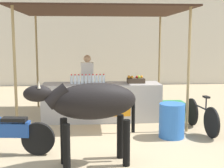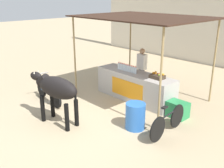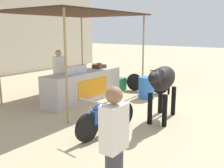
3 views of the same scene
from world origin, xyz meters
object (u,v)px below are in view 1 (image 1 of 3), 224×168
object	(u,v)px
vendor_behind_counter	(87,84)
cow	(91,104)
motorcycle_parked	(4,132)
water_barrel	(172,121)
fruit_crate	(136,80)
bicycle_leaning	(201,116)
cooler_box	(172,111)
stall_counter	(102,102)

from	to	relation	value
vendor_behind_counter	cow	world-z (taller)	vendor_behind_counter
vendor_behind_counter	motorcycle_parked	size ratio (longest dim) A/B	0.92
vendor_behind_counter	water_barrel	distance (m)	2.95
fruit_crate	bicycle_leaning	xyz separation A→B (m)	(1.32, -1.21, -0.69)
fruit_crate	water_barrel	xyz separation A→B (m)	(0.54, -1.61, -0.67)
cooler_box	cow	world-z (taller)	cow
fruit_crate	cow	xyz separation A→B (m)	(-1.19, -2.97, -0.00)
fruit_crate	bicycle_leaning	world-z (taller)	fruit_crate
cow	bicycle_leaning	world-z (taller)	cow
cooler_box	water_barrel	bearing A→B (deg)	-105.07
water_barrel	motorcycle_parked	world-z (taller)	motorcycle_parked
stall_counter	fruit_crate	distance (m)	1.05
stall_counter	cow	world-z (taller)	cow
stall_counter	water_barrel	world-z (taller)	stall_counter
cooler_box	motorcycle_parked	size ratio (longest dim) A/B	0.33
stall_counter	motorcycle_parked	xyz separation A→B (m)	(-1.86, -2.31, -0.05)
water_barrel	fruit_crate	bearing A→B (deg)	108.49
water_barrel	motorcycle_parked	size ratio (longest dim) A/B	0.41
stall_counter	bicycle_leaning	size ratio (longest dim) A/B	1.81
cooler_box	motorcycle_parked	bearing A→B (deg)	-148.95
vendor_behind_counter	water_barrel	bearing A→B (deg)	-52.07
fruit_crate	stall_counter	bearing A→B (deg)	-175.97
motorcycle_parked	bicycle_leaning	xyz separation A→B (m)	(4.07, 1.16, -0.08)
stall_counter	cooler_box	size ratio (longest dim) A/B	5.00
stall_counter	motorcycle_parked	bearing A→B (deg)	-128.80
fruit_crate	motorcycle_parked	distance (m)	3.69
bicycle_leaning	stall_counter	bearing A→B (deg)	152.51
fruit_crate	cooler_box	size ratio (longest dim) A/B	0.73
vendor_behind_counter	bicycle_leaning	bearing A→B (deg)	-36.50
motorcycle_parked	vendor_behind_counter	bearing A→B (deg)	63.95
vendor_behind_counter	cooler_box	xyz separation A→B (m)	(2.18, -0.85, -0.61)
cow	bicycle_leaning	size ratio (longest dim) A/B	1.12
fruit_crate	vendor_behind_counter	bearing A→B (deg)	151.17
vendor_behind_counter	bicycle_leaning	size ratio (longest dim) A/B	1.00
stall_counter	fruit_crate	xyz separation A→B (m)	(0.89, 0.06, 0.55)
fruit_crate	cow	world-z (taller)	cow
fruit_crate	cow	size ratio (longest dim) A/B	0.24
bicycle_leaning	cooler_box	bearing A→B (deg)	110.46
vendor_behind_counter	water_barrel	world-z (taller)	vendor_behind_counter
bicycle_leaning	motorcycle_parked	bearing A→B (deg)	-164.09
cooler_box	water_barrel	xyz separation A→B (m)	(-0.39, -1.45, 0.13)
cooler_box	bicycle_leaning	world-z (taller)	bicycle_leaning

